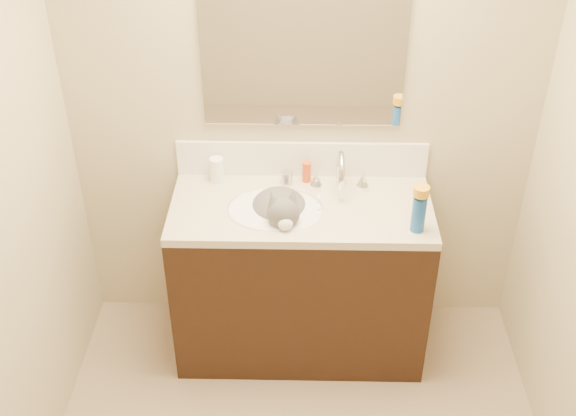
{
  "coord_description": "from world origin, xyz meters",
  "views": [
    {
      "loc": [
        -0.0,
        -1.74,
        2.73
      ],
      "look_at": [
        -0.06,
        0.92,
        0.88
      ],
      "focal_mm": 45.0,
      "sensor_mm": 36.0,
      "label": 1
    }
  ],
  "objects_px": {
    "basin": "(275,221)",
    "cat": "(280,213)",
    "faucet": "(340,174)",
    "amber_bottle": "(307,172)",
    "spray_can": "(419,214)",
    "pill_bottle": "(217,170)",
    "silver_jar": "(287,178)",
    "vanity_cabinet": "(300,281)"
  },
  "relations": [
    {
      "from": "pill_bottle",
      "to": "basin",
      "type": "bearing_deg",
      "value": -39.65
    },
    {
      "from": "basin",
      "to": "cat",
      "type": "relative_size",
      "value": 1.09
    },
    {
      "from": "silver_jar",
      "to": "amber_bottle",
      "type": "xyz_separation_m",
      "value": [
        0.09,
        0.02,
        0.02
      ]
    },
    {
      "from": "silver_jar",
      "to": "vanity_cabinet",
      "type": "bearing_deg",
      "value": -69.17
    },
    {
      "from": "cat",
      "to": "spray_can",
      "type": "distance_m",
      "value": 0.63
    },
    {
      "from": "faucet",
      "to": "spray_can",
      "type": "bearing_deg",
      "value": -44.06
    },
    {
      "from": "cat",
      "to": "vanity_cabinet",
      "type": "bearing_deg",
      "value": -0.32
    },
    {
      "from": "basin",
      "to": "cat",
      "type": "bearing_deg",
      "value": 30.74
    },
    {
      "from": "faucet",
      "to": "amber_bottle",
      "type": "distance_m",
      "value": 0.18
    },
    {
      "from": "faucet",
      "to": "silver_jar",
      "type": "height_order",
      "value": "faucet"
    },
    {
      "from": "vanity_cabinet",
      "to": "silver_jar",
      "type": "bearing_deg",
      "value": 110.83
    },
    {
      "from": "silver_jar",
      "to": "cat",
      "type": "bearing_deg",
      "value": -97.26
    },
    {
      "from": "basin",
      "to": "spray_can",
      "type": "height_order",
      "value": "spray_can"
    },
    {
      "from": "pill_bottle",
      "to": "amber_bottle",
      "type": "bearing_deg",
      "value": 0.21
    },
    {
      "from": "vanity_cabinet",
      "to": "pill_bottle",
      "type": "bearing_deg",
      "value": 153.01
    },
    {
      "from": "pill_bottle",
      "to": "spray_can",
      "type": "distance_m",
      "value": 0.99
    },
    {
      "from": "basin",
      "to": "pill_bottle",
      "type": "distance_m",
      "value": 0.39
    },
    {
      "from": "basin",
      "to": "amber_bottle",
      "type": "distance_m",
      "value": 0.3
    },
    {
      "from": "amber_bottle",
      "to": "spray_can",
      "type": "height_order",
      "value": "spray_can"
    },
    {
      "from": "basin",
      "to": "silver_jar",
      "type": "relative_size",
      "value": 7.15
    },
    {
      "from": "silver_jar",
      "to": "faucet",
      "type": "bearing_deg",
      "value": -10.99
    },
    {
      "from": "vanity_cabinet",
      "to": "silver_jar",
      "type": "distance_m",
      "value": 0.52
    },
    {
      "from": "vanity_cabinet",
      "to": "amber_bottle",
      "type": "relative_size",
      "value": 11.6
    },
    {
      "from": "cat",
      "to": "spray_can",
      "type": "xyz_separation_m",
      "value": [
        0.6,
        -0.16,
        0.12
      ]
    },
    {
      "from": "cat",
      "to": "silver_jar",
      "type": "height_order",
      "value": "cat"
    },
    {
      "from": "faucet",
      "to": "spray_can",
      "type": "height_order",
      "value": "faucet"
    },
    {
      "from": "spray_can",
      "to": "amber_bottle",
      "type": "bearing_deg",
      "value": 141.35
    },
    {
      "from": "vanity_cabinet",
      "to": "faucet",
      "type": "xyz_separation_m",
      "value": [
        0.18,
        0.14,
        0.54
      ]
    },
    {
      "from": "faucet",
      "to": "silver_jar",
      "type": "distance_m",
      "value": 0.26
    },
    {
      "from": "basin",
      "to": "silver_jar",
      "type": "height_order",
      "value": "silver_jar"
    },
    {
      "from": "amber_bottle",
      "to": "vanity_cabinet",
      "type": "bearing_deg",
      "value": -96.41
    },
    {
      "from": "faucet",
      "to": "cat",
      "type": "xyz_separation_m",
      "value": [
        -0.28,
        -0.15,
        -0.12
      ]
    },
    {
      "from": "vanity_cabinet",
      "to": "basin",
      "type": "bearing_deg",
      "value": -165.96
    },
    {
      "from": "cat",
      "to": "silver_jar",
      "type": "relative_size",
      "value": 6.57
    },
    {
      "from": "basin",
      "to": "spray_can",
      "type": "relative_size",
      "value": 2.71
    },
    {
      "from": "basin",
      "to": "cat",
      "type": "height_order",
      "value": "cat"
    },
    {
      "from": "faucet",
      "to": "basin",
      "type": "bearing_deg",
      "value": -150.88
    },
    {
      "from": "pill_bottle",
      "to": "silver_jar",
      "type": "distance_m",
      "value": 0.34
    },
    {
      "from": "faucet",
      "to": "pill_bottle",
      "type": "distance_m",
      "value": 0.59
    },
    {
      "from": "vanity_cabinet",
      "to": "silver_jar",
      "type": "relative_size",
      "value": 19.07
    },
    {
      "from": "cat",
      "to": "basin",
      "type": "bearing_deg",
      "value": -158.97
    },
    {
      "from": "pill_bottle",
      "to": "silver_jar",
      "type": "bearing_deg",
      "value": -3.53
    }
  ]
}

